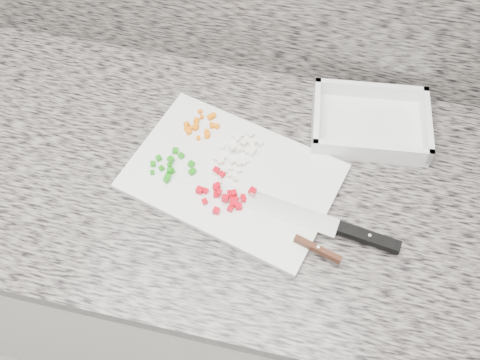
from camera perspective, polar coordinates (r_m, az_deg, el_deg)
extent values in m
cube|color=silver|center=(1.50, -5.03, -8.19)|extent=(3.92, 0.62, 0.86)
cube|color=slate|center=(1.10, -6.78, 0.96)|extent=(3.96, 0.64, 0.04)
cube|color=silver|center=(1.06, -0.81, 0.37)|extent=(0.45, 0.36, 0.01)
cube|color=orange|center=(1.11, -2.49, 5.75)|extent=(0.01, 0.01, 0.01)
cube|color=orange|center=(1.10, -4.48, 4.49)|extent=(0.01, 0.01, 0.01)
cube|color=orange|center=(1.12, -5.19, 5.57)|extent=(0.01, 0.01, 0.01)
cube|color=orange|center=(1.13, -4.65, 6.34)|extent=(0.01, 0.01, 0.01)
cube|color=orange|center=(1.12, -4.70, 5.88)|extent=(0.01, 0.01, 0.01)
cube|color=orange|center=(1.10, -3.49, 4.87)|extent=(0.01, 0.01, 0.01)
cube|color=orange|center=(1.11, -3.59, 5.13)|extent=(0.01, 0.01, 0.01)
cube|color=orange|center=(1.13, -2.84, 6.92)|extent=(0.01, 0.01, 0.01)
cube|color=orange|center=(1.13, -4.09, 6.72)|extent=(0.01, 0.01, 0.01)
cube|color=orange|center=(1.12, -5.71, 5.91)|extent=(0.01, 0.01, 0.01)
cube|color=orange|center=(1.11, -5.51, 5.17)|extent=(0.01, 0.01, 0.01)
cube|color=orange|center=(1.12, -5.69, 5.46)|extent=(0.01, 0.01, 0.01)
cube|color=orange|center=(1.14, -4.28, 7.29)|extent=(0.01, 0.01, 0.01)
cube|color=orange|center=(1.12, -3.00, 5.82)|extent=(0.01, 0.01, 0.01)
cube|color=orange|center=(1.10, -3.59, 4.66)|extent=(0.01, 0.01, 0.01)
cube|color=orange|center=(1.13, -3.21, 6.68)|extent=(0.01, 0.01, 0.01)
cube|color=orange|center=(1.11, -4.79, 5.56)|extent=(0.01, 0.01, 0.01)
cube|color=silver|center=(1.09, 1.61, 4.24)|extent=(0.02, 0.02, 0.01)
cube|color=silver|center=(1.09, 0.40, 4.03)|extent=(0.02, 0.02, 0.01)
cube|color=silver|center=(1.10, 0.03, 4.78)|extent=(0.02, 0.02, 0.01)
cube|color=silver|center=(1.06, -0.12, 1.79)|extent=(0.01, 0.01, 0.01)
cube|color=silver|center=(1.09, -0.23, 4.43)|extent=(0.01, 0.01, 0.01)
cube|color=silver|center=(1.07, -0.81, 3.51)|extent=(0.02, 0.02, 0.01)
cube|color=silver|center=(1.07, -2.17, 2.32)|extent=(0.01, 0.01, 0.01)
cube|color=silver|center=(1.06, -2.05, 2.05)|extent=(0.02, 0.02, 0.01)
cube|color=silver|center=(1.08, -1.92, 3.57)|extent=(0.01, 0.01, 0.01)
cube|color=silver|center=(1.07, 1.21, 2.89)|extent=(0.01, 0.01, 0.01)
cube|color=silver|center=(1.08, 1.12, 3.09)|extent=(0.01, 0.01, 0.01)
cube|color=silver|center=(1.05, -0.11, 1.05)|extent=(0.01, 0.01, 0.01)
cube|color=silver|center=(1.10, -0.70, 4.78)|extent=(0.01, 0.01, 0.01)
cube|color=silver|center=(1.08, 0.16, 3.27)|extent=(0.01, 0.01, 0.01)
cube|color=silver|center=(1.07, -1.93, 2.40)|extent=(0.02, 0.02, 0.01)
cube|color=silver|center=(1.08, -0.25, 3.32)|extent=(0.02, 0.02, 0.01)
cube|color=silver|center=(1.06, 0.41, 1.87)|extent=(0.01, 0.01, 0.01)
cube|color=silver|center=(1.09, 1.29, 3.79)|extent=(0.01, 0.01, 0.01)
cube|color=silver|center=(1.07, -2.48, 2.36)|extent=(0.01, 0.01, 0.01)
cube|color=silver|center=(1.10, -0.16, 4.69)|extent=(0.01, 0.01, 0.01)
cube|color=silver|center=(1.06, -0.77, 2.08)|extent=(0.02, 0.02, 0.01)
cube|color=silver|center=(1.08, 1.42, 3.36)|extent=(0.01, 0.01, 0.01)
cube|color=silver|center=(1.10, 1.19, 4.88)|extent=(0.02, 0.02, 0.01)
cube|color=silver|center=(1.07, 0.76, 2.11)|extent=(0.01, 0.01, 0.01)
cube|color=silver|center=(1.08, 1.31, 3.11)|extent=(0.02, 0.02, 0.01)
cube|color=silver|center=(1.09, 2.15, 3.96)|extent=(0.02, 0.02, 0.01)
cube|color=silver|center=(1.09, 1.02, 4.17)|extent=(0.01, 0.01, 0.01)
cube|color=silver|center=(1.08, 0.81, 3.05)|extent=(0.01, 0.01, 0.01)
cube|color=#157F0B|center=(1.08, -6.90, 3.12)|extent=(0.01, 0.01, 0.01)
cube|color=#157F0B|center=(1.06, -5.22, 1.70)|extent=(0.01, 0.01, 0.01)
cube|color=#157F0B|center=(1.07, -7.55, 1.57)|extent=(0.01, 0.01, 0.01)
cube|color=#157F0B|center=(1.07, -8.37, 1.25)|extent=(0.01, 0.01, 0.01)
cube|color=#157F0B|center=(1.05, -7.54, 1.00)|extent=(0.01, 0.01, 0.01)
cube|color=#157F0B|center=(1.08, -8.67, 2.33)|extent=(0.01, 0.01, 0.01)
cube|color=#157F0B|center=(1.08, -6.28, 2.59)|extent=(0.01, 0.01, 0.01)
cube|color=#157F0B|center=(1.06, -5.26, 0.90)|extent=(0.01, 0.01, 0.01)
cube|color=#157F0B|center=(1.06, -7.41, 2.20)|extent=(0.02, 0.02, 0.01)
cube|color=#157F0B|center=(1.06, -9.33, 0.80)|extent=(0.01, 0.01, 0.01)
cube|color=#157F0B|center=(1.05, -5.05, 0.95)|extent=(0.01, 0.01, 0.01)
cube|color=#157F0B|center=(1.05, -7.84, 0.02)|extent=(0.01, 0.01, 0.01)
cube|color=#157F0B|center=(1.07, -9.26, 1.70)|extent=(0.01, 0.01, 0.01)
cube|color=#157F0B|center=(1.06, -7.25, 0.98)|extent=(0.01, 0.01, 0.01)
cube|color=#157F0B|center=(1.05, -5.19, 0.85)|extent=(0.01, 0.01, 0.01)
cube|color=#157F0B|center=(1.05, -7.72, 0.33)|extent=(0.01, 0.01, 0.01)
cube|color=#C40212|center=(1.02, -3.79, -2.30)|extent=(0.01, 0.01, 0.01)
cube|color=#C40212|center=(1.02, -1.05, -1.51)|extent=(0.01, 0.01, 0.01)
cube|color=#C40212|center=(1.03, -3.70, -1.17)|extent=(0.01, 0.01, 0.01)
cube|color=#C40212|center=(1.01, -1.58, -1.95)|extent=(0.01, 0.01, 0.01)
cube|color=#C40212|center=(1.01, -0.14, -2.82)|extent=(0.02, 0.02, 0.01)
cube|color=#C40212|center=(1.01, -2.55, -3.30)|extent=(0.01, 0.01, 0.01)
cube|color=#C40212|center=(1.02, -2.57, -1.57)|extent=(0.01, 0.01, 0.01)
cube|color=#C40212|center=(1.03, -4.33, -1.10)|extent=(0.01, 0.01, 0.01)
cube|color=#C40212|center=(1.02, -2.57, -0.86)|extent=(0.01, 0.01, 0.01)
cube|color=#C40212|center=(1.05, -1.96, 0.58)|extent=(0.01, 0.01, 0.01)
cube|color=#C40212|center=(1.05, -2.54, 1.04)|extent=(0.01, 0.01, 0.01)
cube|color=#C40212|center=(1.02, -0.77, -2.16)|extent=(0.01, 0.01, 0.01)
cube|color=#C40212|center=(1.02, 0.31, -1.80)|extent=(0.01, 0.01, 0.01)
cube|color=#C40212|center=(1.01, -1.05, -3.08)|extent=(0.01, 0.01, 0.01)
cube|color=#C40212|center=(1.02, -0.53, -2.13)|extent=(0.01, 0.01, 0.01)
cube|color=#C40212|center=(1.03, -2.68, -0.71)|extent=(0.01, 0.01, 0.01)
cube|color=#C40212|center=(1.03, 1.34, -1.20)|extent=(0.02, 0.02, 0.01)
cube|color=#C40212|center=(1.02, -2.45, -0.61)|extent=(0.01, 0.01, 0.01)
cube|color=#C40212|center=(1.02, -0.67, -1.41)|extent=(0.01, 0.01, 0.01)
cube|color=#C40212|center=(1.02, -2.21, -1.30)|extent=(0.01, 0.01, 0.01)
cube|color=#C40212|center=(1.02, 0.42, -2.09)|extent=(0.01, 0.01, 0.01)
cube|color=#C40212|center=(1.01, -0.70, -2.55)|extent=(0.02, 0.02, 0.01)
cube|color=beige|center=(1.05, -1.54, 0.94)|extent=(0.01, 0.01, 0.01)
cube|color=beige|center=(1.06, -0.94, 1.18)|extent=(0.01, 0.01, 0.01)
cube|color=beige|center=(1.04, -0.48, 0.10)|extent=(0.01, 0.01, 0.01)
cube|color=beige|center=(1.05, -2.14, 0.39)|extent=(0.01, 0.01, 0.01)
cube|color=beige|center=(1.05, -1.14, 0.48)|extent=(0.01, 0.01, 0.01)
cube|color=beige|center=(1.05, -2.82, 0.86)|extent=(0.01, 0.01, 0.01)
cube|color=beige|center=(1.05, -2.64, 0.70)|extent=(0.01, 0.01, 0.00)
cube|color=beige|center=(1.04, -2.09, -0.24)|extent=(0.01, 0.01, 0.01)
cube|color=silver|center=(1.01, 5.52, -3.55)|extent=(0.18, 0.07, 0.00)
cube|color=black|center=(1.01, 13.56, -6.00)|extent=(0.12, 0.04, 0.02)
cylinder|color=silver|center=(1.00, 13.66, -5.77)|extent=(0.01, 0.01, 0.00)
cube|color=silver|center=(1.00, 3.46, -5.15)|extent=(0.09, 0.04, 0.00)
cube|color=#401C10|center=(0.98, 8.28, -7.32)|extent=(0.09, 0.04, 0.02)
cylinder|color=silver|center=(0.97, 8.34, -7.10)|extent=(0.01, 0.01, 0.00)
cube|color=silver|center=(1.16, 13.55, 5.51)|extent=(0.26, 0.20, 0.01)
cube|color=silver|center=(1.19, 13.73, 9.28)|extent=(0.24, 0.04, 0.04)
cube|color=silver|center=(1.09, 13.88, 2.95)|extent=(0.24, 0.04, 0.04)
cube|color=silver|center=(1.17, 19.28, 5.60)|extent=(0.03, 0.17, 0.04)
cube|color=silver|center=(1.13, 8.12, 6.86)|extent=(0.03, 0.17, 0.04)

